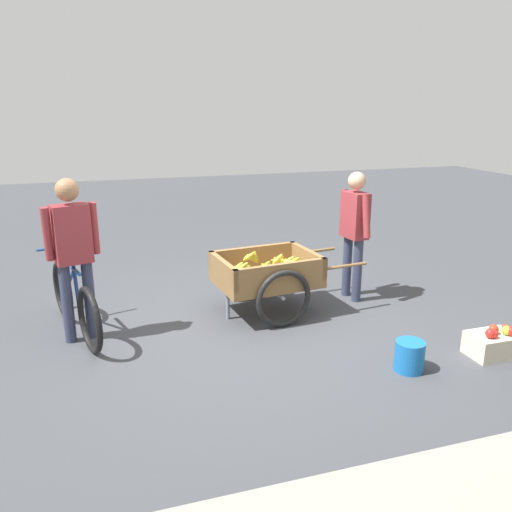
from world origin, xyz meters
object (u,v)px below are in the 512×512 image
at_px(vendor_person, 355,225).
at_px(fruit_cart, 267,276).
at_px(apple_crate, 493,343).
at_px(cyclist_person, 73,246).
at_px(plastic_bucket, 409,356).
at_px(bicycle, 75,302).

bearing_deg(vendor_person, fruit_cart, 6.65).
xyz_separation_m(vendor_person, apple_crate, (-0.57, 1.78, -0.80)).
bearing_deg(cyclist_person, plastic_bucket, 150.97).
height_order(bicycle, apple_crate, bicycle).
xyz_separation_m(fruit_cart, cyclist_person, (2.02, 0.09, 0.54)).
bearing_deg(vendor_person, bicycle, 1.43).
xyz_separation_m(fruit_cart, vendor_person, (-1.14, -0.13, 0.48)).
height_order(fruit_cart, vendor_person, vendor_person).
bearing_deg(cyclist_person, vendor_person, -175.91).
xyz_separation_m(vendor_person, plastic_bucket, (0.35, 1.78, -0.78)).
bearing_deg(vendor_person, apple_crate, 107.63).
height_order(vendor_person, apple_crate, vendor_person).
height_order(fruit_cart, apple_crate, fruit_cart).
distance_m(vendor_person, plastic_bucket, 1.98).
xyz_separation_m(fruit_cart, bicycle, (2.06, -0.05, -0.09)).
height_order(vendor_person, cyclist_person, cyclist_person).
distance_m(fruit_cart, vendor_person, 1.24).
bearing_deg(apple_crate, bicycle, -24.28).
relative_size(vendor_person, plastic_bucket, 5.59).
bearing_deg(fruit_cart, cyclist_person, 2.64).
bearing_deg(plastic_bucket, cyclist_person, -29.03).
height_order(plastic_bucket, apple_crate, apple_crate).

